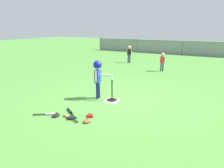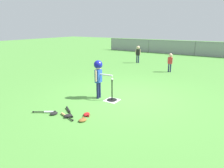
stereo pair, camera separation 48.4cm
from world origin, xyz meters
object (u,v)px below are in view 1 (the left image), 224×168
spare_bat_wood (69,117)px  glove_by_plate (56,115)px  glove_near_bats (87,121)px  spare_bat_black (71,112)px  glove_outfield_drop (71,117)px  fielder_deep_right (129,52)px  baseball_on_tee (112,79)px  fielder_near_left (163,59)px  batter_child (98,72)px  glove_tossed_aside (90,115)px  spare_bat_silver (49,114)px  batting_tee (112,97)px

spare_bat_wood → glove_by_plate: (-0.37, -0.06, 0.01)m
spare_bat_wood → glove_near_bats: size_ratio=2.20×
spare_bat_black → glove_outfield_drop: bearing=-48.6°
fielder_deep_right → glove_outfield_drop: 8.56m
baseball_on_tee → glove_near_bats: size_ratio=0.29×
fielder_near_left → glove_near_bats: 6.77m
batter_child → glove_near_bats: batter_child is taller
fielder_deep_right → glove_near_bats: bearing=-74.3°
fielder_deep_right → glove_tossed_aside: fielder_deep_right is taller
glove_near_bats → glove_outfield_drop: size_ratio=0.94×
fielder_near_left → spare_bat_black: 6.58m
spare_bat_silver → glove_near_bats: (1.15, 0.13, 0.01)m
fielder_deep_right → glove_tossed_aside: 8.33m
spare_bat_silver → glove_near_bats: bearing=6.4°
baseball_on_tee → glove_by_plate: (-0.77, -1.75, -0.68)m
baseball_on_tee → fielder_deep_right: bearing=108.1°
glove_near_bats → baseball_on_tee: bearing=95.3°
baseball_on_tee → batter_child: (-0.49, -0.04, 0.19)m
batting_tee → glove_by_plate: bearing=-113.7°
batting_tee → spare_bat_wood: size_ratio=1.20×
spare_bat_silver → spare_bat_black: size_ratio=0.91×
glove_by_plate → glove_near_bats: (0.92, 0.11, 0.00)m
glove_by_plate → baseball_on_tee: bearing=66.3°
spare_bat_wood → spare_bat_silver: bearing=-171.7°
batting_tee → baseball_on_tee: (0.00, 0.00, 0.60)m
spare_bat_black → glove_tossed_aside: size_ratio=2.38×
fielder_deep_right → spare_bat_wood: fielder_deep_right is taller
spare_bat_silver → baseball_on_tee: bearing=60.5°
batter_child → glove_near_bats: size_ratio=4.95×
fielder_near_left → spare_bat_black: size_ratio=1.57×
glove_near_bats → spare_bat_black: bearing=160.6°
fielder_deep_right → glove_outfield_drop: fielder_deep_right is taller
glove_outfield_drop → batting_tee: bearing=78.5°
baseball_on_tee → fielder_deep_right: (-2.19, 6.67, -0.00)m
glove_outfield_drop → batter_child: bearing=95.4°
baseball_on_tee → fielder_deep_right: 7.02m
batting_tee → batter_child: size_ratio=0.53×
spare_bat_black → batter_child: bearing=86.3°
spare_bat_wood → glove_outfield_drop: bearing=22.7°
batter_child → batting_tee: bearing=4.8°
batter_child → glove_outfield_drop: bearing=-84.6°
glove_by_plate → batting_tee: bearing=66.3°
fielder_deep_right → glove_outfield_drop: (1.85, -8.33, -0.68)m
batting_tee → baseball_on_tee: size_ratio=9.11×
baseball_on_tee → glove_outfield_drop: size_ratio=0.27×
glove_by_plate → glove_outfield_drop: 0.44m
baseball_on_tee → spare_bat_silver: (-1.00, -1.77, -0.68)m
fielder_deep_right → glove_near_bats: 8.66m
batting_tee → glove_by_plate: batting_tee is taller
batter_child → fielder_near_left: (0.85, 5.14, -0.27)m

